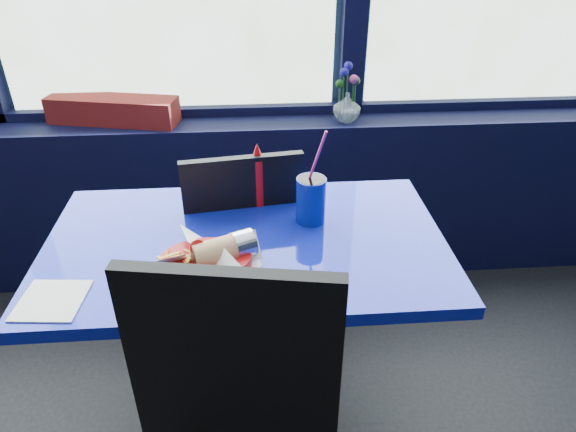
% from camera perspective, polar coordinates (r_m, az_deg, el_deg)
% --- Properties ---
extents(window_sill, '(5.00, 0.26, 0.80)m').
position_cam_1_polar(window_sill, '(2.50, -11.37, 1.65)').
color(window_sill, black).
rests_on(window_sill, ground).
extents(near_table, '(1.20, 0.70, 0.75)m').
position_cam_1_polar(near_table, '(1.66, -4.44, -7.85)').
color(near_table, black).
rests_on(near_table, ground).
extents(chair_near_back, '(0.47, 0.48, 0.93)m').
position_cam_1_polar(chair_near_back, '(1.94, -4.15, -2.62)').
color(chair_near_back, black).
rests_on(chair_near_back, ground).
extents(planter_box, '(0.57, 0.26, 0.11)m').
position_cam_1_polar(planter_box, '(2.37, -18.87, 11.09)').
color(planter_box, maroon).
rests_on(planter_box, window_sill).
extents(flower_vase, '(0.14, 0.14, 0.25)m').
position_cam_1_polar(flower_vase, '(2.28, 6.57, 12.29)').
color(flower_vase, silver).
rests_on(flower_vase, window_sill).
extents(food_basket, '(0.27, 0.26, 0.10)m').
position_cam_1_polar(food_basket, '(1.42, -8.83, -4.84)').
color(food_basket, '#AB0B0E').
rests_on(food_basket, near_table).
extents(ketchup_bottle, '(0.06, 0.06, 0.22)m').
position_cam_1_polar(ketchup_bottle, '(1.69, -3.35, 4.30)').
color(ketchup_bottle, '#AB0B0E').
rests_on(ketchup_bottle, near_table).
extents(soda_cup, '(0.09, 0.09, 0.31)m').
position_cam_1_polar(soda_cup, '(1.60, 2.57, 1.91)').
color(soda_cup, '#0D1C92').
rests_on(soda_cup, near_table).
extents(napkin, '(0.17, 0.17, 0.00)m').
position_cam_1_polar(napkin, '(1.46, -24.78, -8.51)').
color(napkin, white).
rests_on(napkin, near_table).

